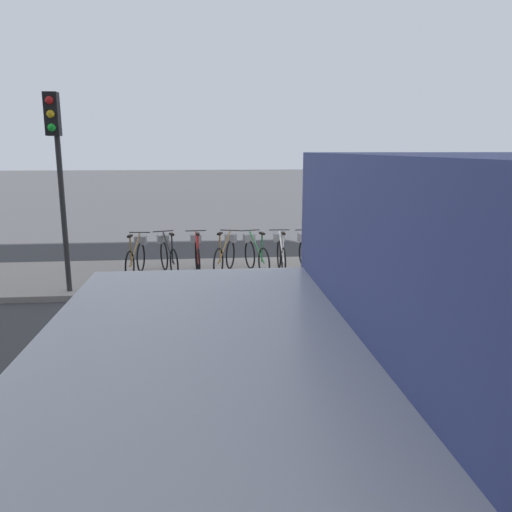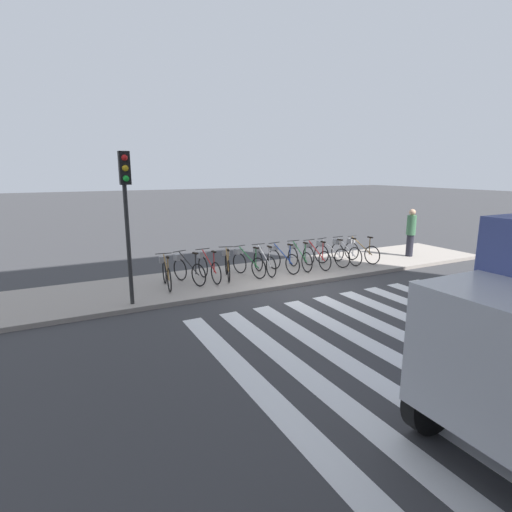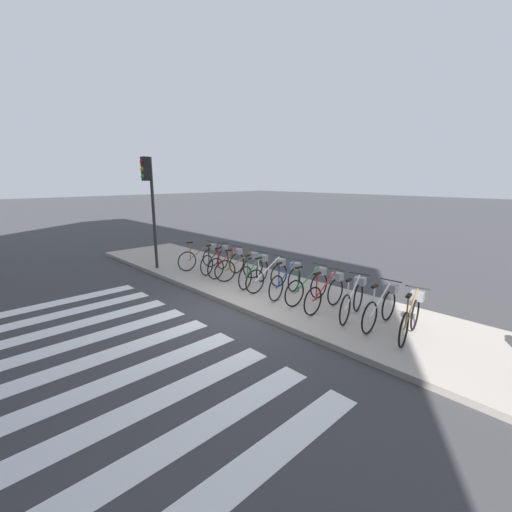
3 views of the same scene
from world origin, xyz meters
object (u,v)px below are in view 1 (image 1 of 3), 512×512
Objects in this scene: parked_bicycle_6 at (310,253)px; parked_bicycle_10 at (423,251)px; parked_bicycle_2 at (197,254)px; parked_bicycle_0 at (136,256)px; parked_bicycle_7 at (340,252)px; parked_bicycle_4 at (255,253)px; parked_bicycle_8 at (367,252)px; parked_bicycle_3 at (226,254)px; parked_bicycle_5 at (281,253)px; parked_bicycle_11 at (451,251)px; parked_bicycle_1 at (168,255)px; traffic_light at (57,152)px; parked_bicycle_9 at (395,251)px.

parked_bicycle_10 is at bearing -0.43° from parked_bicycle_6.
parked_bicycle_2 is 1.01× the size of parked_bicycle_6.
parked_bicycle_7 is (4.50, 0.08, 0.00)m from parked_bicycle_0.
parked_bicycle_4 is 1.93m from parked_bicycle_7.
parked_bicycle_8 is 1.00× the size of parked_bicycle_10.
parked_bicycle_3 is 0.96× the size of parked_bicycle_5.
parked_bicycle_5 is 1.00× the size of parked_bicycle_10.
parked_bicycle_5 is at bearing -2.95° from parked_bicycle_3.
parked_bicycle_2 is 3.21m from parked_bicycle_7.
parked_bicycle_1 is at bearing 178.32° from parked_bicycle_11.
traffic_light is (-6.24, -1.14, 2.21)m from parked_bicycle_8.
parked_bicycle_2 and parked_bicycle_11 have the same top height.
parked_bicycle_11 is (1.95, -0.02, 0.00)m from parked_bicycle_8.
parked_bicycle_9 is at bearing -1.27° from parked_bicycle_1.
parked_bicycle_5 is at bearing 177.19° from parked_bicycle_8.
parked_bicycle_3 is 0.98× the size of parked_bicycle_9.
traffic_light is at bearing -170.18° from parked_bicycle_9.
parked_bicycle_6 is 5.56m from traffic_light.
parked_bicycle_10 is (5.75, -0.11, 0.00)m from parked_bicycle_1.
parked_bicycle_10 is 0.43× the size of traffic_light.
parked_bicycle_6 and parked_bicycle_8 have the same top height.
parked_bicycle_1 is at bearing 178.49° from parked_bicycle_2.
parked_bicycle_6 is at bearing 13.78° from traffic_light.
parked_bicycle_7 is at bearing -0.66° from parked_bicycle_2.
parked_bicycle_6 is 0.99× the size of parked_bicycle_10.
traffic_light is (-3.08, -1.30, 2.21)m from parked_bicycle_3.
parked_bicycle_1 is 6.39m from parked_bicycle_11.
parked_bicycle_7 is (3.85, -0.05, 0.00)m from parked_bicycle_1.
parked_bicycle_1 and parked_bicycle_7 have the same top height.
parked_bicycle_1 is at bearing 178.88° from parked_bicycle_10.
parked_bicycle_3 is (0.63, 0.01, 0.00)m from parked_bicycle_2.
parked_bicycle_2 is 1.00× the size of parked_bicycle_5.
parked_bicycle_5 is 2.60m from parked_bicycle_9.
parked_bicycle_8 is (4.44, -0.17, 0.00)m from parked_bicycle_1.
parked_bicycle_1 is at bearing 178.31° from parked_bicycle_5.
parked_bicycle_3 is (1.27, -0.01, 0.00)m from parked_bicycle_1.
parked_bicycle_3 is 0.96× the size of parked_bicycle_8.
parked_bicycle_4 is at bearing 1.48° from parked_bicycle_0.
parked_bicycle_9 is (1.95, -0.02, 0.00)m from parked_bicycle_6.
parked_bicycle_2 and parked_bicycle_4 have the same top height.
parked_bicycle_0 and parked_bicycle_11 have the same top height.
parked_bicycle_11 is (5.75, -0.17, 0.00)m from parked_bicycle_2.
parked_bicycle_4 is 4.51m from traffic_light.
parked_bicycle_3 and parked_bicycle_6 have the same top height.
parked_bicycle_9 is at bearing -0.88° from parked_bicycle_5.
parked_bicycle_2 is at bearing 178.27° from parked_bicycle_6.
parked_bicycle_11 is (3.24, -0.09, 0.00)m from parked_bicycle_6.
parked_bicycle_1 is 0.96× the size of parked_bicycle_8.
parked_bicycle_4 is at bearing 179.11° from parked_bicycle_9.
parked_bicycle_1 is 3.15m from parked_bicycle_6.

